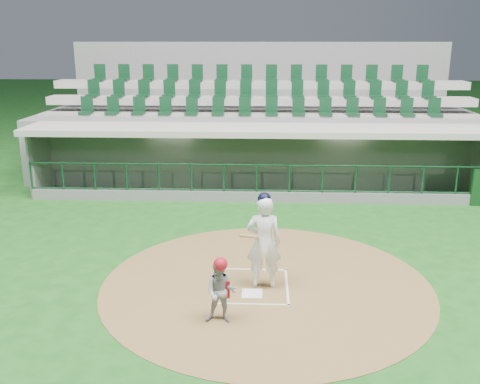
# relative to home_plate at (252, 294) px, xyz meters

# --- Properties ---
(ground) EXTENTS (120.00, 120.00, 0.00)m
(ground) POSITION_rel_home_plate_xyz_m (0.00, 0.70, -0.02)
(ground) COLOR #164F17
(ground) RESTS_ON ground
(dirt_circle) EXTENTS (7.20, 7.20, 0.01)m
(dirt_circle) POSITION_rel_home_plate_xyz_m (0.30, 0.50, -0.02)
(dirt_circle) COLOR brown
(dirt_circle) RESTS_ON ground
(home_plate) EXTENTS (0.43, 0.43, 0.02)m
(home_plate) POSITION_rel_home_plate_xyz_m (0.00, 0.00, 0.00)
(home_plate) COLOR white
(home_plate) RESTS_ON dirt_circle
(batter_box_chalk) EXTENTS (1.55, 1.80, 0.01)m
(batter_box_chalk) POSITION_rel_home_plate_xyz_m (0.00, 0.40, -0.00)
(batter_box_chalk) COLOR white
(batter_box_chalk) RESTS_ON ground
(dugout_structure) EXTENTS (16.40, 3.70, 3.00)m
(dugout_structure) POSITION_rel_home_plate_xyz_m (0.15, 8.54, 0.93)
(dugout_structure) COLOR slate
(dugout_structure) RESTS_ON ground
(seating_deck) EXTENTS (17.00, 6.72, 5.15)m
(seating_deck) POSITION_rel_home_plate_xyz_m (0.00, 11.61, 1.40)
(seating_deck) COLOR slate
(seating_deck) RESTS_ON ground
(batter) EXTENTS (0.91, 0.89, 2.12)m
(batter) POSITION_rel_home_plate_xyz_m (0.23, 0.39, 1.04)
(batter) COLOR white
(batter) RESTS_ON dirt_circle
(catcher) EXTENTS (0.63, 0.50, 1.31)m
(catcher) POSITION_rel_home_plate_xyz_m (-0.56, -1.15, 0.63)
(catcher) COLOR #99999F
(catcher) RESTS_ON dirt_circle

